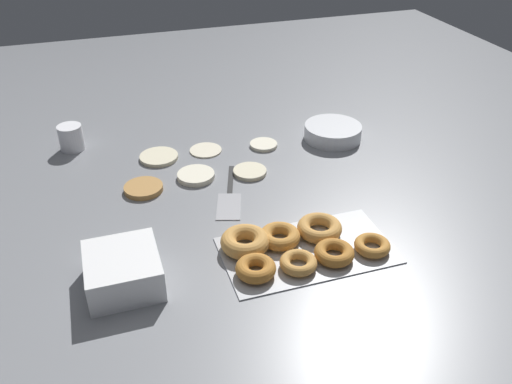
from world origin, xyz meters
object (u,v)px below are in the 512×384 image
at_px(pancake_0, 196,176).
at_px(batter_bowl, 333,132).
at_px(donut_tray, 295,246).
at_px(paper_cup, 71,138).
at_px(pancake_2, 264,145).
at_px(spatula, 229,200).
at_px(container_stack, 123,271).
at_px(pancake_3, 250,172).
at_px(pancake_4, 207,149).
at_px(pancake_1, 144,188).
at_px(pancake_5, 159,157).

xyz_separation_m(pancake_0, batter_bowl, (0.45, 0.10, 0.02)).
xyz_separation_m(donut_tray, paper_cup, (-0.45, 0.66, 0.02)).
xyz_separation_m(pancake_2, batter_bowl, (0.22, -0.02, 0.02)).
xyz_separation_m(pancake_2, spatula, (-0.18, -0.26, -0.00)).
bearing_deg(container_stack, pancake_0, 57.95).
xyz_separation_m(container_stack, spatula, (0.29, 0.24, -0.03)).
bearing_deg(paper_cup, donut_tray, -55.54).
distance_m(pancake_3, container_stack, 0.52).
bearing_deg(batter_bowl, pancake_4, 173.70).
relative_size(pancake_2, paper_cup, 1.09).
distance_m(donut_tray, paper_cup, 0.80).
relative_size(container_stack, paper_cup, 2.09).
bearing_deg(pancake_1, pancake_5, 67.41).
bearing_deg(pancake_5, pancake_4, 1.66).
xyz_separation_m(donut_tray, spatula, (-0.08, 0.25, -0.01)).
bearing_deg(pancake_3, donut_tray, -91.20).
bearing_deg(spatula, donut_tray, 36.70).
bearing_deg(pancake_3, spatula, -128.57).
bearing_deg(donut_tray, paper_cup, 124.46).
xyz_separation_m(batter_bowl, paper_cup, (-0.77, 0.18, 0.02)).
bearing_deg(pancake_5, pancake_2, -3.71).
height_order(pancake_4, batter_bowl, batter_bowl).
bearing_deg(pancake_1, pancake_4, 37.90).
bearing_deg(container_stack, pancake_3, 42.64).
distance_m(pancake_3, batter_bowl, 0.33).
xyz_separation_m(pancake_1, container_stack, (-0.09, -0.35, 0.03)).
distance_m(pancake_1, batter_bowl, 0.61).
height_order(pancake_2, batter_bowl, batter_bowl).
xyz_separation_m(pancake_1, pancake_4, (0.21, 0.16, -0.00)).
distance_m(batter_bowl, spatula, 0.46).
distance_m(pancake_4, paper_cup, 0.40).
xyz_separation_m(pancake_0, paper_cup, (-0.31, 0.28, 0.03)).
xyz_separation_m(pancake_5, container_stack, (-0.15, -0.51, 0.03)).
relative_size(pancake_1, pancake_2, 1.23).
bearing_deg(pancake_4, pancake_5, -178.34).
bearing_deg(pancake_1, pancake_3, -0.24).
height_order(pancake_0, pancake_5, pancake_0).
distance_m(pancake_0, donut_tray, 0.41).
distance_m(pancake_4, spatula, 0.28).
relative_size(pancake_0, container_stack, 0.64).
bearing_deg(batter_bowl, spatula, -149.17).
xyz_separation_m(pancake_1, pancake_3, (0.29, -0.00, -0.00)).
height_order(pancake_0, pancake_2, pancake_0).
xyz_separation_m(container_stack, paper_cup, (-0.08, 0.65, 0.00)).
bearing_deg(container_stack, pancake_1, 75.98).
distance_m(pancake_2, spatula, 0.31).
bearing_deg(pancake_2, pancake_4, 171.74).
bearing_deg(spatula, pancake_4, -164.23).
bearing_deg(spatula, container_stack, -32.99).
bearing_deg(pancake_0, batter_bowl, 12.55).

